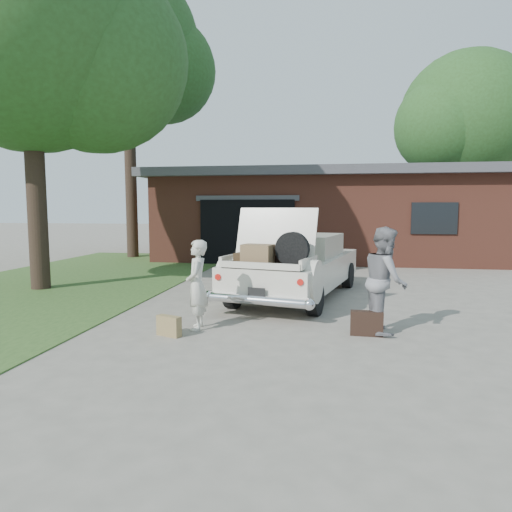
# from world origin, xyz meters

# --- Properties ---
(ground) EXTENTS (90.00, 90.00, 0.00)m
(ground) POSITION_xyz_m (0.00, 0.00, 0.00)
(ground) COLOR gray
(ground) RESTS_ON ground
(grass_strip) EXTENTS (6.00, 16.00, 0.02)m
(grass_strip) POSITION_xyz_m (-5.50, 3.00, 0.01)
(grass_strip) COLOR #2D4C1E
(grass_strip) RESTS_ON ground
(house) EXTENTS (12.80, 7.80, 3.30)m
(house) POSITION_xyz_m (0.98, 11.47, 1.67)
(house) COLOR brown
(house) RESTS_ON ground
(tree_left) EXTENTS (6.63, 5.77, 8.96)m
(tree_left) POSITION_xyz_m (-5.45, 2.63, 5.82)
(tree_left) COLOR #38281E
(tree_left) RESTS_ON ground
(tree_back) EXTENTS (6.15, 5.35, 10.77)m
(tree_back) POSITION_xyz_m (-6.28, 9.64, 7.74)
(tree_back) COLOR #38281E
(tree_back) RESTS_ON ground
(tree_right) EXTENTS (7.16, 6.23, 9.20)m
(tree_right) POSITION_xyz_m (7.63, 16.11, 5.83)
(tree_right) COLOR #38281E
(tree_right) RESTS_ON ground
(sedan) EXTENTS (2.82, 5.01, 1.93)m
(sedan) POSITION_xyz_m (0.56, 2.62, 0.70)
(sedan) COLOR beige
(sedan) RESTS_ON ground
(woman_left) EXTENTS (0.43, 0.58, 1.43)m
(woman_left) POSITION_xyz_m (-0.81, -0.25, 0.71)
(woman_left) COLOR beige
(woman_left) RESTS_ON ground
(woman_right) EXTENTS (0.67, 0.84, 1.65)m
(woman_right) POSITION_xyz_m (2.11, 0.04, 0.82)
(woman_right) COLOR gray
(woman_right) RESTS_ON ground
(suitcase_left) EXTENTS (0.42, 0.27, 0.31)m
(suitcase_left) POSITION_xyz_m (-1.12, -0.71, 0.15)
(suitcase_left) COLOR #967E4C
(suitcase_left) RESTS_ON ground
(suitcase_right) EXTENTS (0.49, 0.18, 0.38)m
(suitcase_right) POSITION_xyz_m (1.83, -0.20, 0.19)
(suitcase_right) COLOR black
(suitcase_right) RESTS_ON ground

